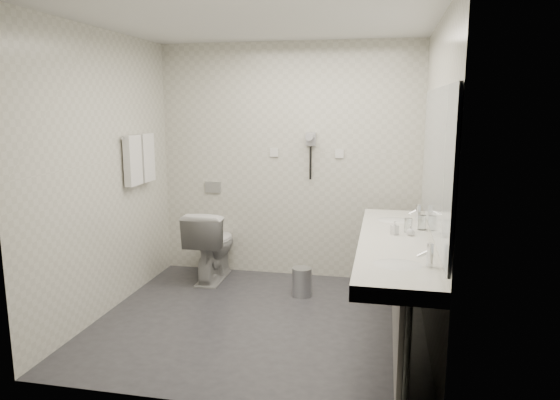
# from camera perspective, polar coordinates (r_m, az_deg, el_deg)

# --- Properties ---
(floor) EXTENTS (2.80, 2.80, 0.00)m
(floor) POSITION_cam_1_polar(r_m,az_deg,el_deg) (4.59, -2.27, -13.27)
(floor) COLOR #2A292F
(floor) RESTS_ON ground
(ceiling) EXTENTS (2.80, 2.80, 0.00)m
(ceiling) POSITION_cam_1_polar(r_m,az_deg,el_deg) (4.25, -2.53, 19.30)
(ceiling) COLOR silver
(ceiling) RESTS_ON wall_back
(wall_back) EXTENTS (2.80, 0.00, 2.80)m
(wall_back) POSITION_cam_1_polar(r_m,az_deg,el_deg) (5.50, 0.90, 4.26)
(wall_back) COLOR beige
(wall_back) RESTS_ON floor
(wall_front) EXTENTS (2.80, 0.00, 2.80)m
(wall_front) POSITION_cam_1_polar(r_m,az_deg,el_deg) (3.02, -8.41, -1.11)
(wall_front) COLOR beige
(wall_front) RESTS_ON floor
(wall_left) EXTENTS (0.00, 2.60, 2.60)m
(wall_left) POSITION_cam_1_polar(r_m,az_deg,el_deg) (4.78, -18.93, 2.73)
(wall_left) COLOR beige
(wall_left) RESTS_ON floor
(wall_right) EXTENTS (0.00, 2.60, 2.60)m
(wall_right) POSITION_cam_1_polar(r_m,az_deg,el_deg) (4.13, 16.79, 1.71)
(wall_right) COLOR beige
(wall_right) RESTS_ON floor
(vanity_counter) EXTENTS (0.55, 2.20, 0.10)m
(vanity_counter) POSITION_cam_1_polar(r_m,az_deg,el_deg) (4.02, 12.76, -4.93)
(vanity_counter) COLOR silver
(vanity_counter) RESTS_ON floor
(vanity_panel) EXTENTS (0.03, 2.15, 0.75)m
(vanity_panel) POSITION_cam_1_polar(r_m,az_deg,el_deg) (4.15, 12.87, -10.61)
(vanity_panel) COLOR gray
(vanity_panel) RESTS_ON floor
(vanity_post_near) EXTENTS (0.06, 0.06, 0.75)m
(vanity_post_near) POSITION_cam_1_polar(r_m,az_deg,el_deg) (3.20, 13.76, -17.30)
(vanity_post_near) COLOR silver
(vanity_post_near) RESTS_ON floor
(vanity_post_far) EXTENTS (0.06, 0.06, 0.75)m
(vanity_post_far) POSITION_cam_1_polar(r_m,az_deg,el_deg) (5.13, 13.01, -6.46)
(vanity_post_far) COLOR silver
(vanity_post_far) RESTS_ON floor
(mirror) EXTENTS (0.02, 2.20, 1.05)m
(mirror) POSITION_cam_1_polar(r_m,az_deg,el_deg) (3.91, 16.97, 4.17)
(mirror) COLOR #B2BCC6
(mirror) RESTS_ON wall_right
(basin_near) EXTENTS (0.40, 0.31, 0.05)m
(basin_near) POSITION_cam_1_polar(r_m,az_deg,el_deg) (3.38, 12.95, -7.26)
(basin_near) COLOR silver
(basin_near) RESTS_ON vanity_counter
(basin_far) EXTENTS (0.40, 0.31, 0.05)m
(basin_far) POSITION_cam_1_polar(r_m,az_deg,el_deg) (4.64, 12.66, -2.39)
(basin_far) COLOR silver
(basin_far) RESTS_ON vanity_counter
(faucet_near) EXTENTS (0.04, 0.04, 0.15)m
(faucet_near) POSITION_cam_1_polar(r_m,az_deg,el_deg) (3.37, 16.35, -5.90)
(faucet_near) COLOR silver
(faucet_near) RESTS_ON vanity_counter
(faucet_far) EXTENTS (0.04, 0.04, 0.15)m
(faucet_far) POSITION_cam_1_polar(r_m,az_deg,el_deg) (4.63, 15.12, -1.39)
(faucet_far) COLOR silver
(faucet_far) RESTS_ON vanity_counter
(soap_bottle_a) EXTENTS (0.07, 0.07, 0.11)m
(soap_bottle_a) POSITION_cam_1_polar(r_m,az_deg,el_deg) (4.11, 12.64, -3.02)
(soap_bottle_a) COLOR silver
(soap_bottle_a) RESTS_ON vanity_counter
(soap_bottle_b) EXTENTS (0.09, 0.09, 0.08)m
(soap_bottle_b) POSITION_cam_1_polar(r_m,az_deg,el_deg) (4.12, 14.34, -3.33)
(soap_bottle_b) COLOR silver
(soap_bottle_b) RESTS_ON vanity_counter
(glass_left) EXTENTS (0.06, 0.06, 0.11)m
(glass_left) POSITION_cam_1_polar(r_m,az_deg,el_deg) (4.21, 14.09, -2.75)
(glass_left) COLOR silver
(glass_left) RESTS_ON vanity_counter
(glass_right) EXTENTS (0.07, 0.07, 0.12)m
(glass_right) POSITION_cam_1_polar(r_m,az_deg,el_deg) (4.33, 15.53, -2.43)
(glass_right) COLOR silver
(glass_right) RESTS_ON vanity_counter
(toilet) EXTENTS (0.44, 0.76, 0.76)m
(toilet) POSITION_cam_1_polar(r_m,az_deg,el_deg) (5.54, -7.61, -4.93)
(toilet) COLOR silver
(toilet) RESTS_ON floor
(flush_plate) EXTENTS (0.18, 0.02, 0.12)m
(flush_plate) POSITION_cam_1_polar(r_m,az_deg,el_deg) (5.75, -7.49, 1.42)
(flush_plate) COLOR #B2B5BA
(flush_plate) RESTS_ON wall_back
(pedal_bin) EXTENTS (0.25, 0.25, 0.27)m
(pedal_bin) POSITION_cam_1_polar(r_m,az_deg,el_deg) (5.09, 2.45, -9.17)
(pedal_bin) COLOR #B2B5BA
(pedal_bin) RESTS_ON floor
(bin_lid) EXTENTS (0.19, 0.19, 0.02)m
(bin_lid) POSITION_cam_1_polar(r_m,az_deg,el_deg) (5.05, 2.46, -7.65)
(bin_lid) COLOR #B2B5BA
(bin_lid) RESTS_ON pedal_bin
(towel_rail) EXTENTS (0.02, 0.62, 0.02)m
(towel_rail) POSITION_cam_1_polar(r_m,az_deg,el_deg) (5.21, -15.57, 6.83)
(towel_rail) COLOR silver
(towel_rail) RESTS_ON wall_left
(towel_near) EXTENTS (0.07, 0.24, 0.48)m
(towel_near) POSITION_cam_1_polar(r_m,az_deg,el_deg) (5.10, -16.07, 4.25)
(towel_near) COLOR silver
(towel_near) RESTS_ON towel_rail
(towel_far) EXTENTS (0.07, 0.24, 0.48)m
(towel_far) POSITION_cam_1_polar(r_m,az_deg,el_deg) (5.34, -14.68, 4.59)
(towel_far) COLOR silver
(towel_far) RESTS_ON towel_rail
(dryer_cradle) EXTENTS (0.10, 0.04, 0.14)m
(dryer_cradle) POSITION_cam_1_polar(r_m,az_deg,el_deg) (5.41, 3.47, 6.79)
(dryer_cradle) COLOR #95959B
(dryer_cradle) RESTS_ON wall_back
(dryer_barrel) EXTENTS (0.08, 0.14, 0.08)m
(dryer_barrel) POSITION_cam_1_polar(r_m,az_deg,el_deg) (5.34, 3.36, 7.07)
(dryer_barrel) COLOR #95959B
(dryer_barrel) RESTS_ON dryer_cradle
(dryer_cord) EXTENTS (0.02, 0.02, 0.35)m
(dryer_cord) POSITION_cam_1_polar(r_m,az_deg,el_deg) (5.42, 3.42, 4.14)
(dryer_cord) COLOR black
(dryer_cord) RESTS_ON dryer_cradle
(switch_plate_a) EXTENTS (0.09, 0.02, 0.09)m
(switch_plate_a) POSITION_cam_1_polar(r_m,az_deg,el_deg) (5.51, -0.66, 5.31)
(switch_plate_a) COLOR silver
(switch_plate_a) RESTS_ON wall_back
(switch_plate_b) EXTENTS (0.09, 0.02, 0.09)m
(switch_plate_b) POSITION_cam_1_polar(r_m,az_deg,el_deg) (5.41, 6.64, 5.14)
(switch_plate_b) COLOR silver
(switch_plate_b) RESTS_ON wall_back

